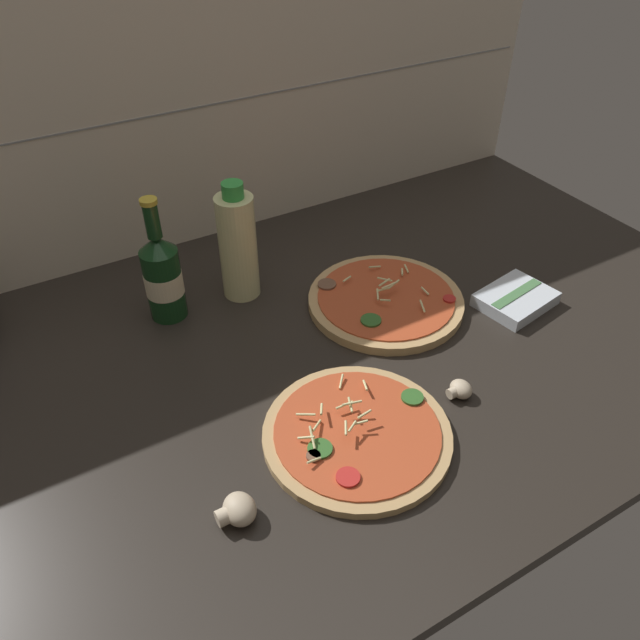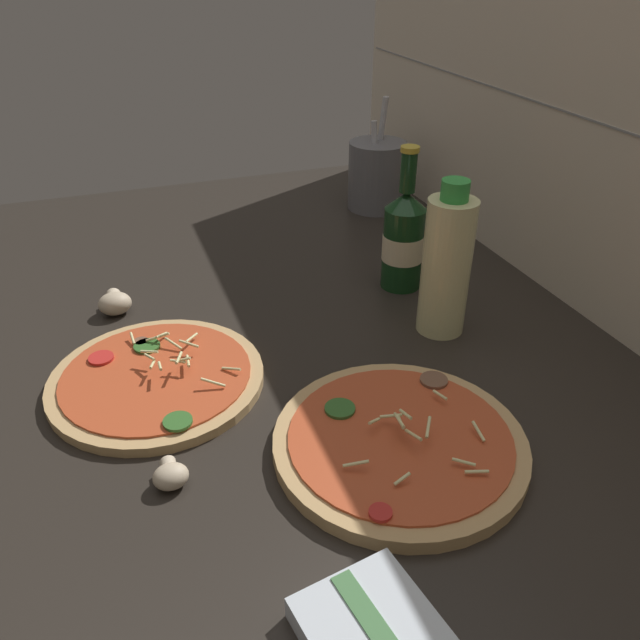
{
  "view_description": "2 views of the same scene",
  "coord_description": "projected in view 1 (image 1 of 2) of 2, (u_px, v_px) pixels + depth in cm",
  "views": [
    {
      "loc": [
        -38.5,
        -66.67,
        72.24
      ],
      "look_at": [
        1.02,
        1.28,
        8.74
      ],
      "focal_mm": 35.0,
      "sensor_mm": 36.0,
      "label": 1
    },
    {
      "loc": [
        63.42,
        -20.26,
        51.34
      ],
      "look_at": [
        -4.88,
        4.48,
        6.9
      ],
      "focal_mm": 35.0,
      "sensor_mm": 36.0,
      "label": 2
    }
  ],
  "objects": [
    {
      "name": "pizza_near",
      "position": [
        357.0,
        434.0,
        0.89
      ],
      "size": [
        27.29,
        27.29,
        4.25
      ],
      "color": "tan",
      "rests_on": "counter_slab"
    },
    {
      "name": "tile_backsplash",
      "position": [
        197.0,
        106.0,
        1.17
      ],
      "size": [
        160.0,
        1.13,
        60.0
      ],
      "color": "beige",
      "rests_on": "ground"
    },
    {
      "name": "mushroom_left",
      "position": [
        238.0,
        510.0,
        0.79
      ],
      "size": [
        5.17,
        4.93,
        3.45
      ],
      "color": "beige",
      "rests_on": "counter_slab"
    },
    {
      "name": "beer_bottle",
      "position": [
        163.0,
        276.0,
        1.07
      ],
      "size": [
        6.6,
        6.6,
        23.01
      ],
      "color": "#143819",
      "rests_on": "counter_slab"
    },
    {
      "name": "dish_towel",
      "position": [
        516.0,
        299.0,
        1.14
      ],
      "size": [
        14.68,
        12.29,
        2.56
      ],
      "color": "silver",
      "rests_on": "counter_slab"
    },
    {
      "name": "mushroom_right",
      "position": [
        460.0,
        389.0,
        0.96
      ],
      "size": [
        3.93,
        3.74,
        2.62
      ],
      "color": "beige",
      "rests_on": "counter_slab"
    },
    {
      "name": "pizza_far",
      "position": [
        385.0,
        301.0,
        1.14
      ],
      "size": [
        28.29,
        28.29,
        5.27
      ],
      "color": "tan",
      "rests_on": "counter_slab"
    },
    {
      "name": "counter_slab",
      "position": [
        319.0,
        361.0,
        1.04
      ],
      "size": [
        160.0,
        90.0,
        2.5
      ],
      "color": "#28231E",
      "rests_on": "ground"
    },
    {
      "name": "oil_bottle",
      "position": [
        238.0,
        245.0,
        1.11
      ],
      "size": [
        6.82,
        6.82,
        22.47
      ],
      "color": "beige",
      "rests_on": "counter_slab"
    }
  ]
}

